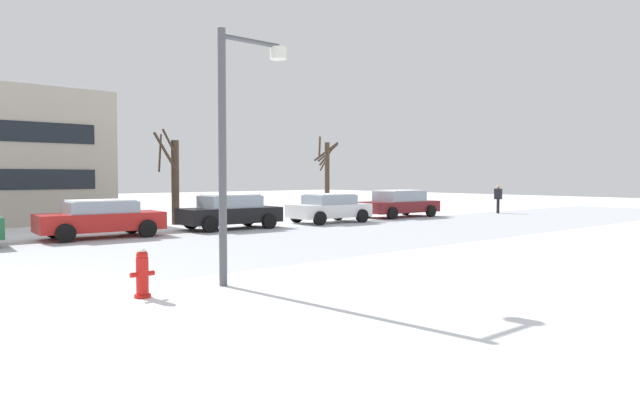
{
  "coord_description": "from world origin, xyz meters",
  "views": [
    {
      "loc": [
        -1.58,
        -11.97,
        2.2
      ],
      "look_at": [
        12.48,
        4.92,
        1.27
      ],
      "focal_mm": 31.0,
      "sensor_mm": 36.0,
      "label": 1
    }
  ],
  "objects_px": {
    "parked_car_red": "(101,218)",
    "parked_car_maroon": "(399,203)",
    "fire_hydrant": "(142,273)",
    "parked_car_black": "(230,211)",
    "pedestrian_crossing": "(498,197)",
    "street_lamp": "(235,129)",
    "parked_car_white": "(329,208)"
  },
  "relations": [
    {
      "from": "parked_car_red",
      "to": "parked_car_maroon",
      "type": "distance_m",
      "value": 15.97
    },
    {
      "from": "parked_car_red",
      "to": "fire_hydrant",
      "type": "bearing_deg",
      "value": -104.44
    },
    {
      "from": "fire_hydrant",
      "to": "parked_car_maroon",
      "type": "height_order",
      "value": "parked_car_maroon"
    },
    {
      "from": "parked_car_black",
      "to": "pedestrian_crossing",
      "type": "bearing_deg",
      "value": -5.09
    },
    {
      "from": "street_lamp",
      "to": "parked_car_red",
      "type": "relative_size",
      "value": 1.19
    },
    {
      "from": "parked_car_maroon",
      "to": "parked_car_black",
      "type": "bearing_deg",
      "value": -179.5
    },
    {
      "from": "fire_hydrant",
      "to": "parked_car_red",
      "type": "bearing_deg",
      "value": 75.56
    },
    {
      "from": "street_lamp",
      "to": "parked_car_white",
      "type": "height_order",
      "value": "street_lamp"
    },
    {
      "from": "fire_hydrant",
      "to": "parked_car_red",
      "type": "xyz_separation_m",
      "value": [
        2.71,
        10.52,
        0.26
      ]
    },
    {
      "from": "parked_car_black",
      "to": "pedestrian_crossing",
      "type": "xyz_separation_m",
      "value": [
        17.61,
        -1.57,
        0.25
      ]
    },
    {
      "from": "parked_car_white",
      "to": "fire_hydrant",
      "type": "bearing_deg",
      "value": -142.41
    },
    {
      "from": "parked_car_white",
      "to": "pedestrian_crossing",
      "type": "height_order",
      "value": "pedestrian_crossing"
    },
    {
      "from": "parked_car_white",
      "to": "parked_car_maroon",
      "type": "distance_m",
      "value": 5.33
    },
    {
      "from": "parked_car_red",
      "to": "pedestrian_crossing",
      "type": "height_order",
      "value": "pedestrian_crossing"
    },
    {
      "from": "parked_car_maroon",
      "to": "pedestrian_crossing",
      "type": "height_order",
      "value": "pedestrian_crossing"
    },
    {
      "from": "parked_car_black",
      "to": "pedestrian_crossing",
      "type": "distance_m",
      "value": 17.68
    },
    {
      "from": "parked_car_red",
      "to": "parked_car_maroon",
      "type": "height_order",
      "value": "parked_car_maroon"
    },
    {
      "from": "street_lamp",
      "to": "parked_car_maroon",
      "type": "bearing_deg",
      "value": 32.39
    },
    {
      "from": "parked_car_red",
      "to": "parked_car_white",
      "type": "xyz_separation_m",
      "value": [
        10.64,
        -0.24,
        0.0
      ]
    },
    {
      "from": "parked_car_red",
      "to": "parked_car_white",
      "type": "distance_m",
      "value": 10.65
    },
    {
      "from": "fire_hydrant",
      "to": "parked_car_black",
      "type": "distance_m",
      "value": 13.23
    },
    {
      "from": "parked_car_red",
      "to": "pedestrian_crossing",
      "type": "relative_size",
      "value": 2.54
    },
    {
      "from": "fire_hydrant",
      "to": "parked_car_maroon",
      "type": "bearing_deg",
      "value": 29.58
    },
    {
      "from": "parked_car_white",
      "to": "parked_car_maroon",
      "type": "relative_size",
      "value": 0.87
    },
    {
      "from": "fire_hydrant",
      "to": "pedestrian_crossing",
      "type": "height_order",
      "value": "pedestrian_crossing"
    },
    {
      "from": "fire_hydrant",
      "to": "street_lamp",
      "type": "xyz_separation_m",
      "value": [
        1.98,
        0.01,
        2.71
      ]
    },
    {
      "from": "parked_car_red",
      "to": "street_lamp",
      "type": "bearing_deg",
      "value": -93.96
    },
    {
      "from": "parked_car_red",
      "to": "parked_car_black",
      "type": "xyz_separation_m",
      "value": [
        5.32,
        -0.01,
        0.03
      ]
    },
    {
      "from": "parked_car_black",
      "to": "parked_car_white",
      "type": "height_order",
      "value": "parked_car_black"
    },
    {
      "from": "parked_car_black",
      "to": "parked_car_red",
      "type": "bearing_deg",
      "value": 179.87
    },
    {
      "from": "parked_car_red",
      "to": "parked_car_black",
      "type": "relative_size",
      "value": 1.02
    },
    {
      "from": "street_lamp",
      "to": "parked_car_maroon",
      "type": "height_order",
      "value": "street_lamp"
    }
  ]
}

